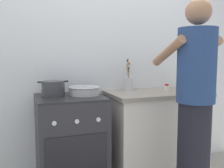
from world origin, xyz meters
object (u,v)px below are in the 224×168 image
mixing_bowl (84,90)px  spice_bottle (167,88)px  person (195,107)px  utensil_crock (129,81)px  oil_bottle (181,82)px  stove_range (71,144)px  pot (53,89)px

mixing_bowl → spice_bottle: 0.85m
mixing_bowl → person: (0.74, -0.66, -0.09)m
utensil_crock → oil_bottle: utensil_crock is taller
mixing_bowl → utensil_crock: (0.51, 0.15, 0.06)m
stove_range → oil_bottle: 1.28m
pot → mixing_bowl: size_ratio=0.93×
stove_range → person: size_ratio=0.53×
oil_bottle → person: person is taller
stove_range → utensil_crock: bearing=14.0°
stove_range → spice_bottle: bearing=-2.5°
pot → utensil_crock: size_ratio=0.82×
oil_bottle → person: (-0.27, -0.58, -0.14)m
mixing_bowl → oil_bottle: size_ratio=1.29×
pot → mixing_bowl: pot is taller
utensil_crock → spice_bottle: utensil_crock is taller
spice_bottle → person: person is taller
pot → utensil_crock: utensil_crock is taller
pot → mixing_bowl: bearing=-7.2°
pot → person: (1.02, -0.69, -0.11)m
stove_range → utensil_crock: 0.87m
stove_range → mixing_bowl: bearing=6.5°
mixing_bowl → person: size_ratio=0.17×
stove_range → mixing_bowl: (0.14, 0.02, 0.50)m
pot → spice_bottle: size_ratio=3.39×
pot → mixing_bowl: 0.28m
utensil_crock → person: 0.85m
pot → oil_bottle: (1.29, -0.11, 0.03)m
pot → oil_bottle: bearing=-5.0°
mixing_bowl → oil_bottle: oil_bottle is taller
oil_bottle → person: size_ratio=0.14×
oil_bottle → spice_bottle: bearing=173.5°
stove_range → utensil_crock: (0.65, 0.16, 0.55)m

